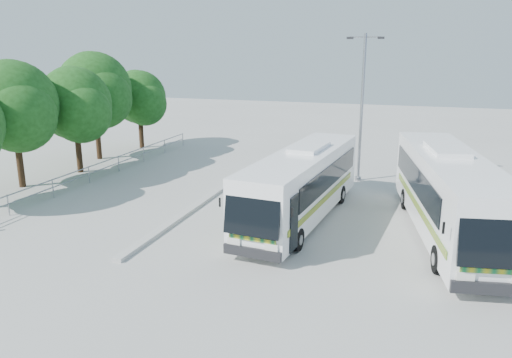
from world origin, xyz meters
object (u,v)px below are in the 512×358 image
(tree_far_d, at_px, (95,89))
(lamppost, at_px, (362,102))
(tree_far_e, at_px, (140,97))
(coach_adjacent, at_px, (449,193))
(tree_far_b, at_px, (14,105))
(coach_main, at_px, (302,183))
(tree_far_c, at_px, (75,104))

(tree_far_d, distance_m, lamppost, 17.88)
(tree_far_e, distance_m, coach_adjacent, 25.20)
(lamppost, bearing_deg, tree_far_b, -161.36)
(tree_far_d, height_order, tree_far_e, tree_far_d)
(tree_far_d, relative_size, coach_main, 0.65)
(tree_far_d, xyz_separation_m, tree_far_e, (0.68, 4.50, -0.93))
(tree_far_c, xyz_separation_m, tree_far_d, (-1.19, 3.70, 0.56))
(coach_adjacent, bearing_deg, tree_far_d, 149.39)
(tree_far_b, xyz_separation_m, tree_far_d, (-0.30, 7.60, 0.25))
(coach_main, distance_m, lamppost, 8.46)
(tree_far_e, relative_size, coach_adjacent, 0.48)
(tree_far_b, distance_m, lamppost, 19.03)
(tree_far_e, bearing_deg, lamppost, -15.63)
(tree_far_b, bearing_deg, coach_main, -1.77)
(coach_main, xyz_separation_m, coach_adjacent, (6.12, -0.03, 0.14))
(tree_far_c, height_order, lamppost, lamppost)
(tree_far_c, xyz_separation_m, coach_main, (15.10, -4.39, -2.57))
(tree_far_d, bearing_deg, lamppost, -0.99)
(tree_far_c, relative_size, lamppost, 0.78)
(tree_far_e, relative_size, lamppost, 0.71)
(tree_far_b, distance_m, tree_far_d, 7.61)
(tree_far_b, height_order, tree_far_d, tree_far_d)
(tree_far_c, xyz_separation_m, lamppost, (16.68, 3.39, 0.33))
(tree_far_d, relative_size, coach_adjacent, 0.60)
(tree_far_d, relative_size, lamppost, 0.88)
(tree_far_b, relative_size, coach_main, 0.62)
(lamppost, bearing_deg, tree_far_d, 175.12)
(tree_far_c, distance_m, lamppost, 17.03)
(tree_far_b, relative_size, tree_far_c, 1.07)
(tree_far_b, bearing_deg, tree_far_e, 88.17)
(tree_far_b, height_order, lamppost, lamppost)
(tree_far_c, distance_m, tree_far_d, 3.93)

